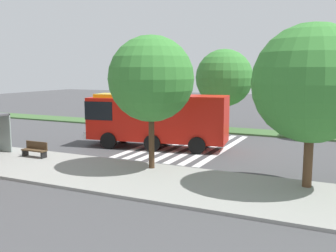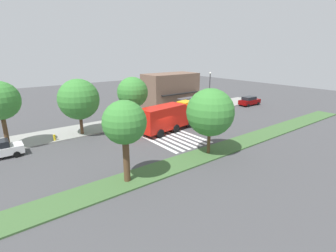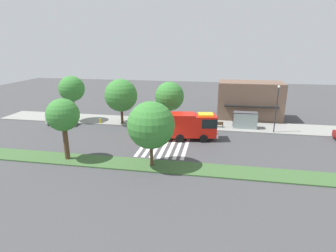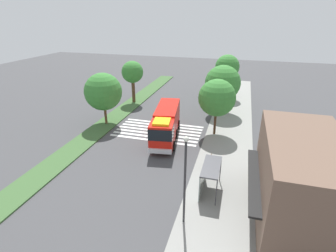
% 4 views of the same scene
% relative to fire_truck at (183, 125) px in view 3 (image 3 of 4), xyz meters
% --- Properties ---
extents(ground_plane, '(120.00, 120.00, 0.00)m').
position_rel_fire_truck_xyz_m(ground_plane, '(-2.20, -1.55, -2.05)').
color(ground_plane, '#424244').
extents(sidewalk, '(60.00, 5.58, 0.14)m').
position_rel_fire_truck_xyz_m(sidewalk, '(-2.20, 7.28, -1.98)').
color(sidewalk, gray).
rests_on(sidewalk, ground_plane).
extents(median_strip, '(60.00, 3.00, 0.14)m').
position_rel_fire_truck_xyz_m(median_strip, '(-2.20, -9.08, -1.98)').
color(median_strip, '#3D6033').
rests_on(median_strip, ground_plane).
extents(crosswalk, '(5.85, 10.86, 0.01)m').
position_rel_fire_truck_xyz_m(crosswalk, '(-1.91, -1.55, -2.04)').
color(crosswalk, silver).
rests_on(crosswalk, ground_plane).
extents(fire_truck, '(9.88, 3.90, 3.62)m').
position_rel_fire_truck_xyz_m(fire_truck, '(0.00, 0.00, 0.00)').
color(fire_truck, red).
rests_on(fire_truck, ground_plane).
extents(parked_car_west, '(4.61, 2.14, 1.79)m').
position_rel_fire_truck_xyz_m(parked_car_west, '(-19.96, 3.29, -1.13)').
color(parked_car_west, silver).
rests_on(parked_car_west, ground_plane).
extents(bus_stop_shelter, '(3.50, 1.40, 2.46)m').
position_rel_fire_truck_xyz_m(bus_stop_shelter, '(8.70, 6.11, -0.16)').
color(bus_stop_shelter, '#4C4C51').
rests_on(bus_stop_shelter, sidewalk).
extents(bench_near_shelter, '(1.60, 0.50, 0.90)m').
position_rel_fire_truck_xyz_m(bench_near_shelter, '(4.70, 6.09, -1.46)').
color(bench_near_shelter, '#4C3823').
rests_on(bench_near_shelter, sidewalk).
extents(street_lamp, '(0.36, 0.36, 6.80)m').
position_rel_fire_truck_xyz_m(street_lamp, '(12.72, 5.09, 2.06)').
color(street_lamp, '#2D2D30').
rests_on(street_lamp, sidewalk).
extents(storefront_building, '(10.63, 6.11, 6.32)m').
position_rel_fire_truck_xyz_m(storefront_building, '(9.82, 12.72, 1.11)').
color(storefront_building, brown).
rests_on(storefront_building, ground_plane).
extents(sidewalk_tree_far_west, '(4.11, 4.11, 7.43)m').
position_rel_fire_truck_xyz_m(sidewalk_tree_far_west, '(-18.81, 5.49, 3.43)').
color(sidewalk_tree_far_west, '#513823').
rests_on(sidewalk_tree_far_west, sidewalk).
extents(sidewalk_tree_west, '(5.12, 5.12, 7.12)m').
position_rel_fire_truck_xyz_m(sidewalk_tree_west, '(-10.52, 5.49, 2.64)').
color(sidewalk_tree_west, '#513823').
rests_on(sidewalk_tree_west, sidewalk).
extents(sidewalk_tree_center, '(4.42, 4.42, 6.88)m').
position_rel_fire_truck_xyz_m(sidewalk_tree_center, '(-2.78, 5.49, 2.75)').
color(sidewalk_tree_center, '#47301E').
rests_on(sidewalk_tree_center, sidewalk).
extents(median_tree_far_west, '(3.51, 3.51, 6.83)m').
position_rel_fire_truck_xyz_m(median_tree_far_west, '(-11.83, -9.08, 3.08)').
color(median_tree_far_west, '#513823').
rests_on(median_tree_far_west, median_strip).
extents(median_tree_west, '(4.88, 4.88, 6.87)m').
position_rel_fire_truck_xyz_m(median_tree_west, '(-2.14, -9.08, 2.52)').
color(median_tree_west, '#513823').
rests_on(median_tree_west, median_strip).
extents(fire_hydrant, '(0.28, 0.28, 0.70)m').
position_rel_fire_truck_xyz_m(fire_hydrant, '(-14.06, 4.99, -1.56)').
color(fire_hydrant, gold).
rests_on(fire_hydrant, sidewalk).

